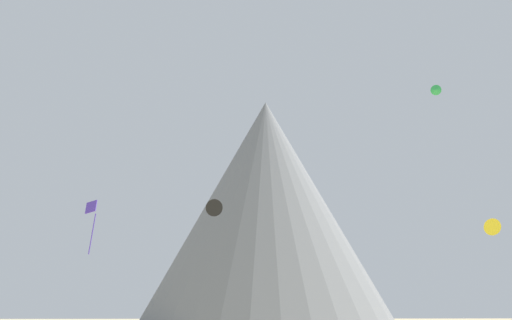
{
  "coord_description": "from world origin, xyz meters",
  "views": [
    {
      "loc": [
        -7.28,
        -26.09,
        2.06
      ],
      "look_at": [
        -0.04,
        42.71,
        20.92
      ],
      "focal_mm": 39.52,
      "sensor_mm": 36.0,
      "label": 1
    }
  ],
  "objects_px": {
    "kite_green_high": "(436,90)",
    "kite_yellow_low": "(492,227)",
    "kite_black_mid": "(214,208)",
    "rock_massif": "(260,216)",
    "kite_indigo_low": "(91,214)"
  },
  "relations": [
    {
      "from": "kite_yellow_low",
      "to": "kite_indigo_low",
      "type": "relative_size",
      "value": 0.46
    },
    {
      "from": "kite_green_high",
      "to": "kite_black_mid",
      "type": "height_order",
      "value": "kite_green_high"
    },
    {
      "from": "kite_black_mid",
      "to": "kite_green_high",
      "type": "bearing_deg",
      "value": 138.56
    },
    {
      "from": "kite_green_high",
      "to": "kite_indigo_low",
      "type": "distance_m",
      "value": 44.5
    },
    {
      "from": "rock_massif",
      "to": "kite_black_mid",
      "type": "relative_size",
      "value": 30.97
    },
    {
      "from": "kite_yellow_low",
      "to": "kite_black_mid",
      "type": "distance_m",
      "value": 35.83
    },
    {
      "from": "kite_indigo_low",
      "to": "kite_black_mid",
      "type": "xyz_separation_m",
      "value": [
        10.4,
        32.98,
        6.68
      ]
    },
    {
      "from": "kite_green_high",
      "to": "kite_indigo_low",
      "type": "height_order",
      "value": "kite_green_high"
    },
    {
      "from": "kite_indigo_low",
      "to": "kite_yellow_low",
      "type": "bearing_deg",
      "value": 96.34
    },
    {
      "from": "kite_green_high",
      "to": "kite_yellow_low",
      "type": "bearing_deg",
      "value": -33.51
    },
    {
      "from": "rock_massif",
      "to": "kite_black_mid",
      "type": "bearing_deg",
      "value": -103.83
    },
    {
      "from": "kite_yellow_low",
      "to": "kite_indigo_low",
      "type": "xyz_separation_m",
      "value": [
        -39.45,
        -12.67,
        -1.47
      ]
    },
    {
      "from": "rock_massif",
      "to": "kite_green_high",
      "type": "height_order",
      "value": "rock_massif"
    },
    {
      "from": "kite_green_high",
      "to": "kite_yellow_low",
      "type": "relative_size",
      "value": 0.72
    },
    {
      "from": "rock_massif",
      "to": "kite_indigo_low",
      "type": "height_order",
      "value": "rock_massif"
    }
  ]
}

